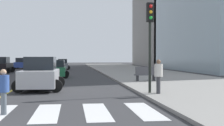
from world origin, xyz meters
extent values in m
cube|color=gray|center=(12.20, 20.00, 0.07)|extent=(10.00, 120.00, 0.15)
cube|color=silver|center=(2.70, 4.00, 0.01)|extent=(0.90, 4.00, 0.01)
cube|color=silver|center=(4.50, 4.00, 0.01)|extent=(0.90, 4.00, 0.01)
cube|color=silver|center=(6.30, 4.00, 0.01)|extent=(0.90, 4.00, 0.01)
cube|color=yellow|center=(0.00, 40.00, 0.01)|extent=(0.16, 80.00, 0.01)
cube|color=gray|center=(28.50, 63.65, 15.26)|extent=(18.00, 24.00, 30.52)
cube|color=slate|center=(2.08, 44.69, 0.63)|extent=(1.79, 3.86, 0.82)
cube|color=#1E2328|center=(2.08, 44.92, 1.37)|extent=(1.49, 1.94, 0.69)
cylinder|color=black|center=(1.21, 43.49, 0.31)|extent=(0.62, 0.21, 0.62)
cylinder|color=black|center=(2.98, 43.51, 0.31)|extent=(0.62, 0.21, 0.62)
cylinder|color=black|center=(1.18, 45.87, 0.31)|extent=(0.62, 0.21, 0.62)
cylinder|color=black|center=(2.95, 45.89, 0.31)|extent=(0.62, 0.21, 0.62)
cube|color=#B7B7BC|center=(1.67, 12.15, 0.75)|extent=(2.17, 4.62, 0.98)
cube|color=#1E2328|center=(1.68, 12.42, 1.63)|extent=(1.79, 2.32, 0.83)
cylinder|color=black|center=(0.59, 10.76, 0.37)|extent=(0.75, 0.26, 0.74)
cylinder|color=black|center=(2.70, 10.71, 0.37)|extent=(0.75, 0.26, 0.74)
cylinder|color=black|center=(0.65, 13.59, 0.37)|extent=(0.75, 0.26, 0.74)
cylinder|color=black|center=(2.76, 13.54, 0.37)|extent=(0.75, 0.26, 0.74)
cube|color=black|center=(-5.37, 34.62, 0.75)|extent=(2.14, 4.61, 0.98)
cube|color=#1E2328|center=(-5.38, 34.35, 1.63)|extent=(1.78, 2.32, 0.83)
cylinder|color=black|center=(-4.29, 36.02, 0.37)|extent=(0.74, 0.25, 0.74)
cylinder|color=black|center=(-4.34, 33.18, 0.37)|extent=(0.74, 0.25, 0.74)
cube|color=#2D479E|center=(-5.02, 49.03, 0.69)|extent=(2.11, 4.31, 0.91)
cube|color=#1E2328|center=(-5.03, 48.78, 1.51)|extent=(1.71, 2.19, 0.76)
cylinder|color=black|center=(-3.99, 50.30, 0.34)|extent=(0.69, 0.25, 0.68)
cylinder|color=black|center=(-5.94, 50.39, 0.34)|extent=(0.69, 0.25, 0.68)
cylinder|color=black|center=(-4.11, 47.68, 0.34)|extent=(0.69, 0.25, 0.68)
cylinder|color=black|center=(-6.06, 47.77, 0.34)|extent=(0.69, 0.25, 0.68)
cube|color=#236B42|center=(2.10, 23.86, 0.64)|extent=(1.80, 3.91, 0.83)
cube|color=#1E2328|center=(2.10, 24.09, 1.39)|extent=(1.50, 1.96, 0.70)
cylinder|color=black|center=(1.19, 22.66, 0.32)|extent=(0.63, 0.21, 0.63)
cylinder|color=black|center=(2.99, 22.64, 0.32)|extent=(0.63, 0.21, 0.63)
cylinder|color=black|center=(1.21, 25.07, 0.32)|extent=(0.63, 0.21, 0.63)
cylinder|color=black|center=(3.01, 25.06, 0.32)|extent=(0.63, 0.21, 0.63)
cylinder|color=black|center=(7.67, 8.62, 2.01)|extent=(0.14, 0.14, 3.72)
cube|color=black|center=(7.67, 8.62, 4.37)|extent=(0.36, 0.28, 1.00)
sphere|color=red|center=(7.67, 8.44, 4.67)|extent=(0.18, 0.18, 0.18)
sphere|color=orange|center=(7.67, 8.44, 4.37)|extent=(0.18, 0.18, 0.18)
sphere|color=green|center=(7.67, 8.44, 4.07)|extent=(0.18, 0.18, 0.18)
cube|color=#47474C|center=(9.37, 16.82, 0.63)|extent=(1.84, 0.69, 0.08)
cube|color=#47474C|center=(9.39, 16.58, 0.97)|extent=(1.80, 0.19, 0.60)
cube|color=#2D2D33|center=(8.69, 16.77, 0.37)|extent=(0.13, 0.48, 0.44)
cube|color=#2D2D33|center=(10.04, 16.87, 0.37)|extent=(0.13, 0.48, 0.44)
cylinder|color=slate|center=(1.19, 3.88, 0.40)|extent=(0.18, 0.18, 0.79)
cylinder|color=slate|center=(1.24, 3.72, 0.40)|extent=(0.18, 0.18, 0.79)
cylinder|color=#335199|center=(1.22, 3.80, 1.09)|extent=(0.40, 0.40, 0.60)
sphere|color=tan|center=(1.22, 3.80, 1.50)|extent=(0.22, 0.22, 0.22)
cylinder|color=#38383D|center=(8.00, 8.13, 0.58)|extent=(0.20, 0.20, 0.87)
cylinder|color=#38383D|center=(8.06, 8.30, 0.58)|extent=(0.20, 0.20, 0.87)
cylinder|color=beige|center=(8.03, 8.21, 1.34)|extent=(0.43, 0.43, 0.65)
sphere|color=brown|center=(8.03, 8.21, 1.79)|extent=(0.23, 0.23, 0.23)
camera|label=1|loc=(3.61, -7.79, 2.03)|focal=51.29mm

